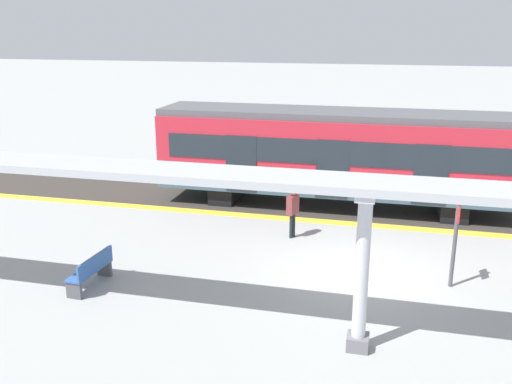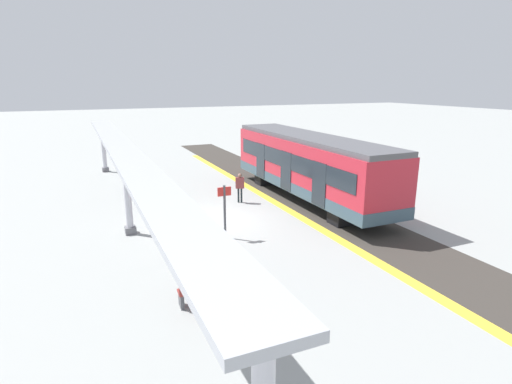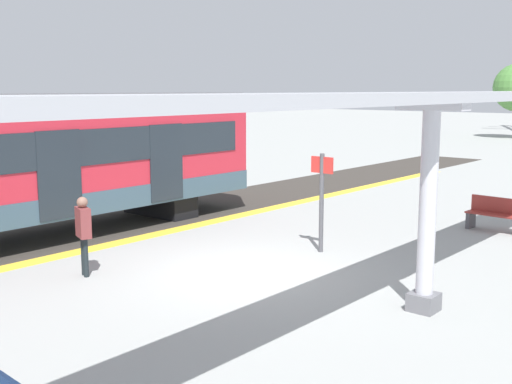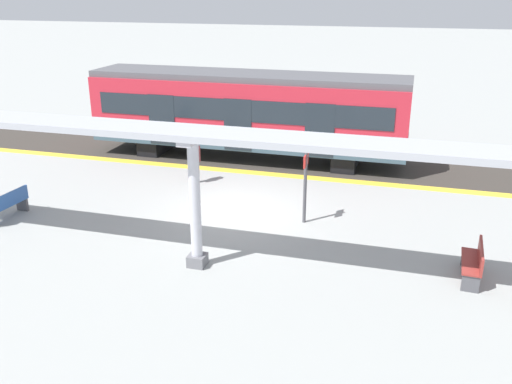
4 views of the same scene
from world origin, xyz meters
The scene contains 10 objects.
ground_plane centered at (0.00, 0.00, 0.00)m, with size 176.00×176.00×0.00m, color #989B98.
tactile_edge_strip centered at (-3.89, 0.00, 0.00)m, with size 0.47×34.34×0.01m, color yellow.
trackbed centered at (-5.73, 0.00, 0.00)m, with size 3.20×46.34×0.01m, color #38332D.
train_near_carriage centered at (-5.72, -1.26, 1.83)m, with size 2.65×12.70×3.48m.
canopy_pillar_second centered at (3.68, 0.23, 1.72)m, with size 1.10×0.44×3.38m.
canopy_beam centered at (3.68, 0.10, 3.46)m, with size 1.20×27.48×0.16m, color #A8AAB2.
bench_near_end centered at (2.42, -6.43, 0.44)m, with size 1.52×0.52×0.86m.
bench_mid_platform centered at (2.47, 6.91, 0.44)m, with size 1.52×0.52×0.86m.
platform_info_sign centered at (0.22, 2.30, 1.33)m, with size 0.56×0.10×2.20m.
passenger_waiting_near_edge centered at (-2.21, -2.20, 0.97)m, with size 0.49×0.35×1.56m.
Camera 4 is at (15.30, 5.10, 6.66)m, focal length 38.71 mm.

